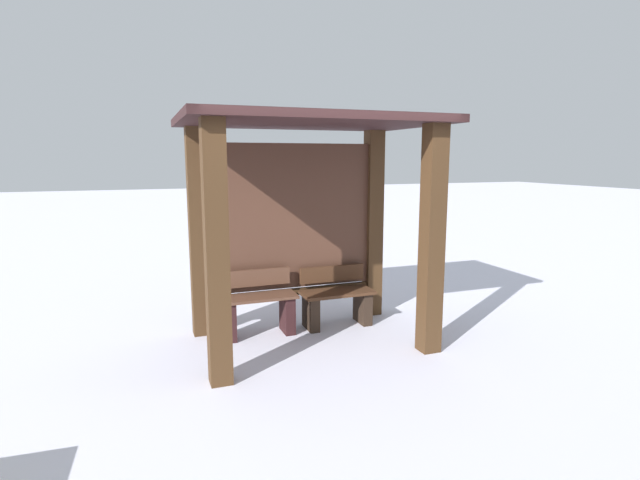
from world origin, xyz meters
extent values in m
plane|color=silver|center=(0.00, 0.00, 0.00)|extent=(60.00, 60.00, 0.00)
cube|color=#452D19|center=(-1.12, -0.69, 1.21)|extent=(0.20, 0.20, 2.42)
cube|color=#452D19|center=(1.12, -0.69, 1.21)|extent=(0.20, 0.20, 2.42)
cube|color=#452D19|center=(-1.12, 0.69, 1.21)|extent=(0.20, 0.20, 2.42)
cube|color=#452D19|center=(1.12, 0.69, 1.21)|extent=(0.20, 0.20, 2.42)
cube|color=#301B1C|center=(0.00, 0.00, 2.46)|extent=(2.71, 1.85, 0.08)
cube|color=#513224|center=(0.00, 0.69, 1.36)|extent=(2.04, 0.08, 1.78)
cube|color=#452D19|center=(0.00, 0.67, 0.41)|extent=(2.04, 0.06, 0.08)
cube|color=brown|center=(-0.50, 0.39, 0.47)|extent=(0.90, 0.36, 0.03)
cube|color=brown|center=(-0.50, 0.56, 0.66)|extent=(0.85, 0.04, 0.20)
cube|color=black|center=(-0.15, 0.39, 0.23)|extent=(0.12, 0.31, 0.45)
cube|color=black|center=(-0.85, 0.39, 0.23)|extent=(0.12, 0.31, 0.45)
cube|color=#472B1A|center=(0.50, 0.39, 0.43)|extent=(0.90, 0.40, 0.04)
cube|color=#472B1A|center=(0.50, 0.57, 0.63)|extent=(0.85, 0.04, 0.20)
cube|color=#2F2118|center=(0.85, 0.39, 0.20)|extent=(0.12, 0.34, 0.41)
cube|color=#2F2118|center=(0.15, 0.39, 0.20)|extent=(0.12, 0.34, 0.41)
camera|label=1|loc=(-1.75, -5.07, 2.07)|focal=27.61mm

